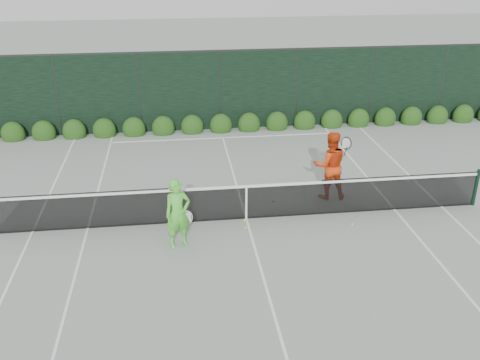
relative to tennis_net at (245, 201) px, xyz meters
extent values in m
plane|color=gray|center=(0.02, 0.00, -0.53)|extent=(80.00, 80.00, 0.00)
cylinder|color=black|center=(6.42, 0.00, 0.00)|extent=(0.10, 0.10, 1.07)
cube|color=black|center=(-4.18, 0.00, -0.02)|extent=(4.40, 0.01, 1.02)
cube|color=black|center=(0.02, 0.00, -0.05)|extent=(4.00, 0.01, 0.96)
cube|color=black|center=(4.22, 0.00, -0.02)|extent=(4.40, 0.01, 1.02)
cube|color=white|center=(0.02, 0.00, 0.41)|extent=(12.80, 0.03, 0.07)
cube|color=black|center=(0.02, 0.00, -0.51)|extent=(12.80, 0.02, 0.04)
cube|color=white|center=(0.02, 0.00, -0.07)|extent=(0.05, 0.03, 0.91)
imported|color=#54CF3C|center=(-1.77, -1.13, 0.33)|extent=(0.73, 0.60, 1.73)
torus|color=beige|center=(-1.57, -1.03, 0.16)|extent=(0.30, 0.04, 0.30)
cylinder|color=black|center=(-1.57, -1.03, -0.08)|extent=(0.10, 0.03, 0.30)
imported|color=red|center=(2.54, 1.01, 0.46)|extent=(1.00, 0.80, 1.98)
torus|color=black|center=(2.89, 0.81, 1.17)|extent=(0.27, 0.19, 0.30)
cylinder|color=black|center=(2.89, 0.81, 0.93)|extent=(0.10, 0.03, 0.30)
cube|color=white|center=(-5.46, 0.00, -0.53)|extent=(0.06, 23.77, 0.01)
cube|color=white|center=(5.51, 0.00, -0.53)|extent=(0.06, 23.77, 0.01)
cube|color=white|center=(-4.09, 0.00, -0.53)|extent=(0.06, 23.77, 0.01)
cube|color=white|center=(4.14, 0.00, -0.53)|extent=(0.06, 23.77, 0.01)
cube|color=white|center=(0.02, 11.88, -0.53)|extent=(11.03, 0.06, 0.01)
cube|color=white|center=(0.02, 6.40, -0.53)|extent=(8.23, 0.06, 0.01)
cube|color=white|center=(0.02, 0.00, -0.53)|extent=(0.06, 12.80, 0.01)
cube|color=black|center=(0.02, 7.50, 0.97)|extent=(32.00, 0.06, 3.00)
cube|color=#262826|center=(0.02, 7.50, 2.50)|extent=(32.00, 0.06, 0.06)
cylinder|color=#262826|center=(-5.98, 7.50, 0.97)|extent=(0.08, 0.08, 3.00)
cylinder|color=#262826|center=(-2.98, 7.50, 0.97)|extent=(0.08, 0.08, 3.00)
cylinder|color=#262826|center=(0.02, 7.50, 0.97)|extent=(0.08, 0.08, 3.00)
cylinder|color=#262826|center=(3.02, 7.50, 0.97)|extent=(0.08, 0.08, 3.00)
cylinder|color=#262826|center=(6.02, 7.50, 0.97)|extent=(0.08, 0.08, 3.00)
cylinder|color=#262826|center=(9.02, 7.50, 0.97)|extent=(0.08, 0.08, 3.00)
ellipsoid|color=#193D10|center=(-7.68, 7.15, -0.30)|extent=(0.86, 0.65, 0.94)
ellipsoid|color=#193D10|center=(-6.58, 7.15, -0.30)|extent=(0.86, 0.65, 0.94)
ellipsoid|color=#193D10|center=(-5.48, 7.15, -0.30)|extent=(0.86, 0.65, 0.94)
ellipsoid|color=#193D10|center=(-4.38, 7.15, -0.30)|extent=(0.86, 0.65, 0.94)
ellipsoid|color=#193D10|center=(-3.28, 7.15, -0.30)|extent=(0.86, 0.65, 0.94)
ellipsoid|color=#193D10|center=(-2.18, 7.15, -0.30)|extent=(0.86, 0.65, 0.94)
ellipsoid|color=#193D10|center=(-1.08, 7.15, -0.30)|extent=(0.86, 0.65, 0.94)
ellipsoid|color=#193D10|center=(0.02, 7.15, -0.30)|extent=(0.86, 0.65, 0.94)
ellipsoid|color=#193D10|center=(1.12, 7.15, -0.30)|extent=(0.86, 0.65, 0.94)
ellipsoid|color=#193D10|center=(2.22, 7.15, -0.30)|extent=(0.86, 0.65, 0.94)
ellipsoid|color=#193D10|center=(3.32, 7.15, -0.30)|extent=(0.86, 0.65, 0.94)
ellipsoid|color=#193D10|center=(4.42, 7.15, -0.30)|extent=(0.86, 0.65, 0.94)
ellipsoid|color=#193D10|center=(5.52, 7.15, -0.30)|extent=(0.86, 0.65, 0.94)
ellipsoid|color=#193D10|center=(6.62, 7.15, -0.30)|extent=(0.86, 0.65, 0.94)
ellipsoid|color=#193D10|center=(7.72, 7.15, -0.30)|extent=(0.86, 0.65, 0.94)
ellipsoid|color=#193D10|center=(8.82, 7.15, -0.30)|extent=(0.86, 0.65, 0.94)
ellipsoid|color=#193D10|center=(9.92, 7.15, -0.30)|extent=(0.86, 0.65, 0.94)
sphere|color=#D1ED34|center=(1.86, 1.12, -0.50)|extent=(0.07, 0.07, 0.07)
sphere|color=#D1ED34|center=(0.91, 0.87, -0.50)|extent=(0.07, 0.07, 0.07)
sphere|color=#D1ED34|center=(2.70, -0.73, -0.50)|extent=(0.07, 0.07, 0.07)
sphere|color=#D1ED34|center=(-0.04, -0.14, -0.50)|extent=(0.07, 0.07, 0.07)
sphere|color=#D1ED34|center=(-1.42, 0.80, -0.50)|extent=(0.07, 0.07, 0.07)
sphere|color=#D1ED34|center=(-0.07, -0.55, -0.50)|extent=(0.07, 0.07, 0.07)
camera|label=1|loc=(-1.73, -12.41, 6.25)|focal=40.00mm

